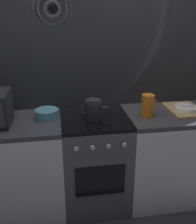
# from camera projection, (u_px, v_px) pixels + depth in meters

# --- Properties ---
(ground_plane) EXTENTS (8.00, 8.00, 0.00)m
(ground_plane) POSITION_uv_depth(u_px,v_px,m) (95.00, 200.00, 2.65)
(ground_plane) COLOR #2D2D33
(back_wall) EXTENTS (3.60, 0.05, 2.40)m
(back_wall) POSITION_uv_depth(u_px,v_px,m) (90.00, 76.00, 2.51)
(back_wall) COLOR gray
(back_wall) RESTS_ON ground_plane
(stove_unit) EXTENTS (0.60, 0.63, 0.90)m
(stove_unit) POSITION_uv_depth(u_px,v_px,m) (95.00, 162.00, 2.49)
(stove_unit) COLOR #4C4C51
(stove_unit) RESTS_ON ground_plane
(counter_right) EXTENTS (1.20, 0.60, 0.90)m
(counter_right) POSITION_uv_depth(u_px,v_px,m) (184.00, 154.00, 2.62)
(counter_right) COLOR silver
(counter_right) RESTS_ON ground_plane
(kettle) EXTENTS (0.28, 0.15, 0.17)m
(kettle) POSITION_uv_depth(u_px,v_px,m) (94.00, 109.00, 2.29)
(kettle) COLOR #262628
(kettle) RESTS_ON stove_unit
(mixing_bowl) EXTENTS (0.20, 0.20, 0.08)m
(mixing_bowl) POSITION_uv_depth(u_px,v_px,m) (47.00, 114.00, 2.30)
(mixing_bowl) COLOR teal
(mixing_bowl) RESTS_ON counter_left
(pitcher) EXTENTS (0.16, 0.11, 0.20)m
(pitcher) POSITION_uv_depth(u_px,v_px,m) (148.00, 106.00, 2.32)
(pitcher) COLOR orange
(pitcher) RESTS_ON counter_right
(dish_pile) EXTENTS (0.30, 0.40, 0.06)m
(dish_pile) POSITION_uv_depth(u_px,v_px,m) (185.00, 109.00, 2.47)
(dish_pile) COLOR tan
(dish_pile) RESTS_ON counter_right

